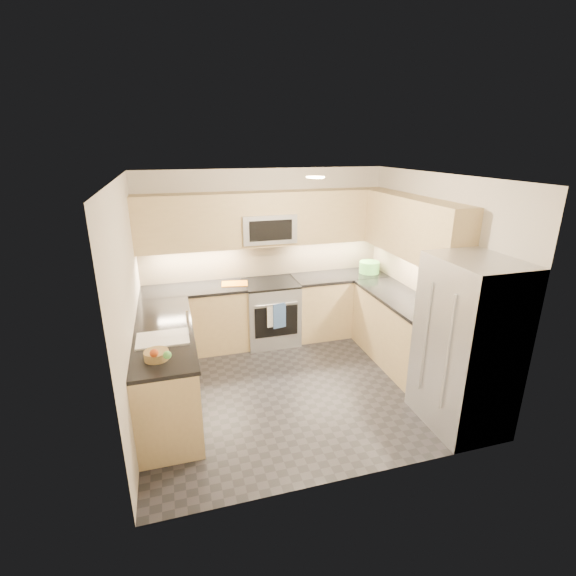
{
  "coord_description": "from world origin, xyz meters",
  "views": [
    {
      "loc": [
        -1.34,
        -4.29,
        2.83
      ],
      "look_at": [
        0.0,
        0.35,
        1.15
      ],
      "focal_mm": 26.0,
      "sensor_mm": 36.0,
      "label": 1
    }
  ],
  "objects_px": {
    "microwave": "(267,228)",
    "refrigerator": "(467,345)",
    "fruit_basket": "(156,355)",
    "gas_range": "(271,313)",
    "cutting_board": "(235,284)",
    "utensil_bowl": "(369,267)"
  },
  "relations": [
    {
      "from": "utensil_bowl",
      "to": "fruit_basket",
      "type": "xyz_separation_m",
      "value": [
        -3.12,
        -1.93,
        -0.05
      ]
    },
    {
      "from": "refrigerator",
      "to": "fruit_basket",
      "type": "relative_size",
      "value": 8.02
    },
    {
      "from": "cutting_board",
      "to": "fruit_basket",
      "type": "distance_m",
      "value": 2.22
    },
    {
      "from": "gas_range",
      "to": "refrigerator",
      "type": "bearing_deg",
      "value": -59.12
    },
    {
      "from": "microwave",
      "to": "fruit_basket",
      "type": "bearing_deg",
      "value": -127.08
    },
    {
      "from": "refrigerator",
      "to": "utensil_bowl",
      "type": "distance_m",
      "value": 2.43
    },
    {
      "from": "gas_range",
      "to": "cutting_board",
      "type": "xyz_separation_m",
      "value": [
        -0.51,
        0.03,
        0.49
      ]
    },
    {
      "from": "refrigerator",
      "to": "fruit_basket",
      "type": "xyz_separation_m",
      "value": [
        -3.01,
        0.49,
        0.08
      ]
    },
    {
      "from": "refrigerator",
      "to": "cutting_board",
      "type": "relative_size",
      "value": 4.95
    },
    {
      "from": "gas_range",
      "to": "fruit_basket",
      "type": "bearing_deg",
      "value": -128.82
    },
    {
      "from": "microwave",
      "to": "cutting_board",
      "type": "bearing_deg",
      "value": -169.37
    },
    {
      "from": "cutting_board",
      "to": "fruit_basket",
      "type": "bearing_deg",
      "value": -117.96
    },
    {
      "from": "utensil_bowl",
      "to": "cutting_board",
      "type": "bearing_deg",
      "value": 179.26
    },
    {
      "from": "microwave",
      "to": "utensil_bowl",
      "type": "relative_size",
      "value": 2.47
    },
    {
      "from": "fruit_basket",
      "to": "refrigerator",
      "type": "bearing_deg",
      "value": -9.3
    },
    {
      "from": "cutting_board",
      "to": "gas_range",
      "type": "bearing_deg",
      "value": -3.18
    },
    {
      "from": "microwave",
      "to": "refrigerator",
      "type": "bearing_deg",
      "value": -60.38
    },
    {
      "from": "gas_range",
      "to": "utensil_bowl",
      "type": "relative_size",
      "value": 2.96
    },
    {
      "from": "refrigerator",
      "to": "fruit_basket",
      "type": "height_order",
      "value": "refrigerator"
    },
    {
      "from": "gas_range",
      "to": "refrigerator",
      "type": "xyz_separation_m",
      "value": [
        1.45,
        -2.43,
        0.45
      ]
    },
    {
      "from": "fruit_basket",
      "to": "gas_range",
      "type": "bearing_deg",
      "value": 51.18
    },
    {
      "from": "utensil_bowl",
      "to": "fruit_basket",
      "type": "relative_size",
      "value": 1.37
    }
  ]
}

